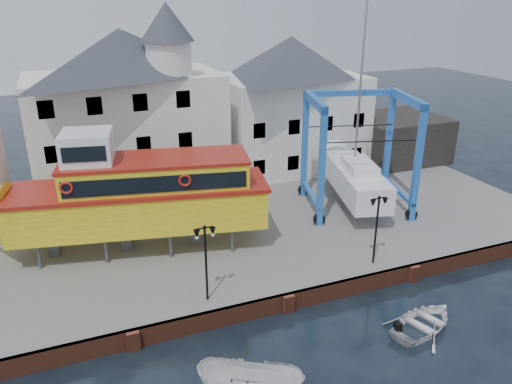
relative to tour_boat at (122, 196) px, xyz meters
name	(u,v)px	position (x,y,z in m)	size (l,w,h in m)	color
ground	(288,311)	(6.97, -8.18, -4.52)	(140.00, 140.00, 0.00)	black
hardstanding	(222,220)	(6.97, 2.82, -4.02)	(44.00, 22.00, 1.00)	#65615C
quay_wall	(287,302)	(6.97, -8.07, -4.02)	(44.00, 0.47, 1.00)	brown
building_white_main	(128,110)	(2.10, 10.22, 2.83)	(14.00, 8.30, 14.00)	white
building_white_right	(290,103)	(15.97, 10.82, 2.08)	(12.00, 8.00, 11.20)	white
shed_dark	(396,138)	(25.97, 8.82, -1.52)	(8.00, 7.00, 4.00)	black
lamp_post_left	(205,244)	(2.97, -6.98, -0.34)	(1.12, 0.32, 4.20)	black
lamp_post_right	(378,213)	(12.97, -6.98, -0.34)	(1.12, 0.32, 4.20)	black
tour_boat	(122,196)	(0.00, 0.00, 0.00)	(17.58, 7.38, 7.45)	#59595E
travel_lift	(352,169)	(16.56, 1.32, -0.93)	(8.49, 10.64, 15.57)	blue
motorboat_b	(423,328)	(12.67, -11.97, -4.52)	(2.98, 4.17, 0.86)	white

